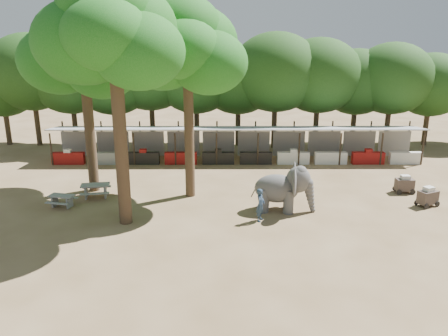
{
  "coord_description": "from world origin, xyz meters",
  "views": [
    {
      "loc": [
        -1.08,
        -18.56,
        8.92
      ],
      "look_at": [
        -1.0,
        5.0,
        2.0
      ],
      "focal_mm": 35.0,
      "sensor_mm": 36.0,
      "label": 1
    }
  ],
  "objects_px": {
    "yard_tree_back": "(185,47)",
    "picnic_table_far": "(96,189)",
    "picnic_table_near": "(62,199)",
    "cart_back": "(405,184)",
    "yard_tree_center": "(111,33)",
    "handler": "(260,205)",
    "elephant": "(284,188)",
    "yard_tree_left": "(81,53)",
    "cart_front": "(428,197)"
  },
  "relations": [
    {
      "from": "yard_tree_left",
      "to": "cart_back",
      "type": "xyz_separation_m",
      "value": [
        19.08,
        -0.74,
        -7.66
      ]
    },
    {
      "from": "picnic_table_near",
      "to": "picnic_table_far",
      "type": "relative_size",
      "value": 0.87
    },
    {
      "from": "picnic_table_near",
      "to": "picnic_table_far",
      "type": "bearing_deg",
      "value": 58.3
    },
    {
      "from": "handler",
      "to": "picnic_table_far",
      "type": "distance_m",
      "value": 10.0
    },
    {
      "from": "picnic_table_near",
      "to": "cart_front",
      "type": "distance_m",
      "value": 20.35
    },
    {
      "from": "picnic_table_near",
      "to": "cart_front",
      "type": "bearing_deg",
      "value": 13.28
    },
    {
      "from": "handler",
      "to": "picnic_table_near",
      "type": "xyz_separation_m",
      "value": [
        -10.84,
        1.98,
        -0.42
      ]
    },
    {
      "from": "handler",
      "to": "picnic_table_far",
      "type": "height_order",
      "value": "handler"
    },
    {
      "from": "picnic_table_near",
      "to": "yard_tree_back",
      "type": "bearing_deg",
      "value": 29.49
    },
    {
      "from": "picnic_table_near",
      "to": "cart_front",
      "type": "xyz_separation_m",
      "value": [
        20.35,
        0.06,
        0.11
      ]
    },
    {
      "from": "cart_front",
      "to": "picnic_table_far",
      "type": "bearing_deg",
      "value": 150.82
    },
    {
      "from": "picnic_table_far",
      "to": "handler",
      "type": "bearing_deg",
      "value": -29.47
    },
    {
      "from": "cart_front",
      "to": "cart_back",
      "type": "relative_size",
      "value": 1.2
    },
    {
      "from": "cart_front",
      "to": "cart_back",
      "type": "bearing_deg",
      "value": 75.52
    },
    {
      "from": "yard_tree_center",
      "to": "cart_front",
      "type": "distance_m",
      "value": 18.73
    },
    {
      "from": "yard_tree_center",
      "to": "elephant",
      "type": "bearing_deg",
      "value": 9.58
    },
    {
      "from": "yard_tree_back",
      "to": "picnic_table_far",
      "type": "relative_size",
      "value": 6.12
    },
    {
      "from": "yard_tree_left",
      "to": "cart_back",
      "type": "relative_size",
      "value": 9.67
    },
    {
      "from": "yard_tree_back",
      "to": "cart_back",
      "type": "relative_size",
      "value": 9.97
    },
    {
      "from": "yard_tree_back",
      "to": "picnic_table_far",
      "type": "xyz_separation_m",
      "value": [
        -5.4,
        -0.54,
        -8.01
      ]
    },
    {
      "from": "yard_tree_center",
      "to": "picnic_table_far",
      "type": "xyz_separation_m",
      "value": [
        -2.4,
        3.46,
        -8.67
      ]
    },
    {
      "from": "yard_tree_center",
      "to": "elephant",
      "type": "relative_size",
      "value": 3.52
    },
    {
      "from": "yard_tree_center",
      "to": "picnic_table_near",
      "type": "height_order",
      "value": "yard_tree_center"
    },
    {
      "from": "yard_tree_back",
      "to": "yard_tree_center",
      "type": "bearing_deg",
      "value": -126.86
    },
    {
      "from": "yard_tree_left",
      "to": "picnic_table_near",
      "type": "bearing_deg",
      "value": -105.96
    },
    {
      "from": "yard_tree_back",
      "to": "handler",
      "type": "relative_size",
      "value": 6.57
    },
    {
      "from": "cart_front",
      "to": "picnic_table_near",
      "type": "bearing_deg",
      "value": 155.26
    },
    {
      "from": "yard_tree_left",
      "to": "elephant",
      "type": "height_order",
      "value": "yard_tree_left"
    },
    {
      "from": "picnic_table_near",
      "to": "yard_tree_center",
      "type": "bearing_deg",
      "value": -14.08
    },
    {
      "from": "elephant",
      "to": "picnic_table_near",
      "type": "xyz_separation_m",
      "value": [
        -12.22,
        0.57,
        -0.84
      ]
    },
    {
      "from": "elephant",
      "to": "cart_back",
      "type": "relative_size",
      "value": 3.0
    },
    {
      "from": "yard_tree_center",
      "to": "handler",
      "type": "relative_size",
      "value": 6.97
    },
    {
      "from": "handler",
      "to": "picnic_table_far",
      "type": "relative_size",
      "value": 0.93
    },
    {
      "from": "picnic_table_far",
      "to": "cart_front",
      "type": "bearing_deg",
      "value": -13.55
    },
    {
      "from": "yard_tree_back",
      "to": "cart_front",
      "type": "height_order",
      "value": "yard_tree_back"
    },
    {
      "from": "cart_front",
      "to": "yard_tree_left",
      "type": "bearing_deg",
      "value": 146.47
    },
    {
      "from": "yard_tree_center",
      "to": "yard_tree_back",
      "type": "relative_size",
      "value": 1.06
    },
    {
      "from": "picnic_table_near",
      "to": "cart_back",
      "type": "bearing_deg",
      "value": 19.63
    },
    {
      "from": "yard_tree_back",
      "to": "handler",
      "type": "distance_m",
      "value": 9.53
    },
    {
      "from": "yard_tree_back",
      "to": "cart_back",
      "type": "xyz_separation_m",
      "value": [
        13.08,
        0.26,
        -8.0
      ]
    },
    {
      "from": "picnic_table_near",
      "to": "picnic_table_far",
      "type": "height_order",
      "value": "picnic_table_far"
    },
    {
      "from": "elephant",
      "to": "picnic_table_near",
      "type": "distance_m",
      "value": 12.27
    },
    {
      "from": "yard_tree_back",
      "to": "cart_front",
      "type": "xyz_separation_m",
      "value": [
        13.48,
        -1.96,
        -7.98
      ]
    },
    {
      "from": "yard_tree_back",
      "to": "cart_front",
      "type": "relative_size",
      "value": 8.31
    },
    {
      "from": "elephant",
      "to": "handler",
      "type": "height_order",
      "value": "elephant"
    },
    {
      "from": "yard_tree_center",
      "to": "cart_front",
      "type": "xyz_separation_m",
      "value": [
        16.48,
        2.04,
        -8.65
      ]
    },
    {
      "from": "picnic_table_far",
      "to": "cart_front",
      "type": "relative_size",
      "value": 1.36
    },
    {
      "from": "picnic_table_near",
      "to": "cart_back",
      "type": "distance_m",
      "value": 20.07
    },
    {
      "from": "yard_tree_back",
      "to": "picnic_table_far",
      "type": "height_order",
      "value": "yard_tree_back"
    },
    {
      "from": "yard_tree_back",
      "to": "cart_front",
      "type": "bearing_deg",
      "value": -8.26
    }
  ]
}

